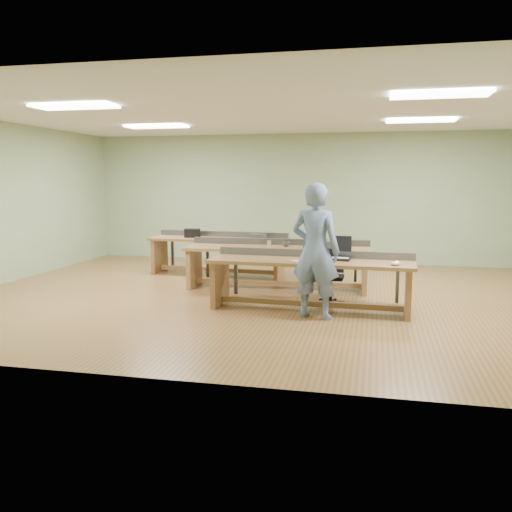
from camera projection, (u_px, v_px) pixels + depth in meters
name	position (u px, v px, depth m)	size (l,w,h in m)	color
floor	(265.00, 296.00, 9.08)	(10.00, 10.00, 0.00)	olive
ceiling	(266.00, 112.00, 8.67)	(10.00, 10.00, 0.00)	silver
wall_back	(299.00, 198.00, 12.74)	(10.00, 0.04, 3.00)	#93AC82
wall_front	(180.00, 226.00, 5.01)	(10.00, 0.04, 3.00)	#93AC82
fluor_panels	(266.00, 114.00, 8.67)	(6.20, 3.50, 0.03)	white
workbench_front	(311.00, 272.00, 8.05)	(3.04, 0.92, 0.86)	olive
workbench_mid	(277.00, 257.00, 9.61)	(3.28, 1.00, 0.86)	olive
workbench_back	(218.00, 247.00, 11.08)	(2.85, 0.92, 0.86)	olive
person	(315.00, 251.00, 7.49)	(0.69, 0.45, 1.90)	#6787A8
laptop_base	(340.00, 259.00, 7.99)	(0.30, 0.24, 0.03)	black
laptop_screen	(342.00, 244.00, 8.07)	(0.30, 0.01, 0.23)	black
keyboard	(306.00, 262.00, 7.69)	(0.43, 0.14, 0.02)	beige
trackball_mouse	(395.00, 263.00, 7.49)	(0.13, 0.15, 0.06)	white
camera_bag	(323.00, 253.00, 8.19)	(0.22, 0.14, 0.15)	black
task_chair	(331.00, 285.00, 8.46)	(0.45, 0.45, 0.83)	black
parts_bin_teal	(316.00, 245.00, 9.36)	(0.36, 0.27, 0.13)	#13353F
parts_bin_grey	(330.00, 244.00, 9.39)	(0.49, 0.31, 0.13)	#343436
mug	(286.00, 244.00, 9.62)	(0.13, 0.13, 0.10)	#343436
drinks_can	(269.00, 244.00, 9.47)	(0.07, 0.07, 0.13)	silver
storage_box_back	(192.00, 233.00, 11.17)	(0.31, 0.22, 0.18)	black
tray_back	(258.00, 237.00, 10.75)	(0.28, 0.20, 0.11)	#343436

